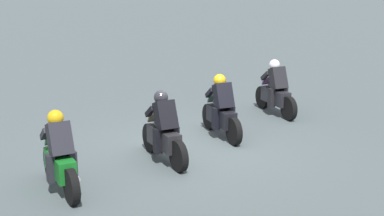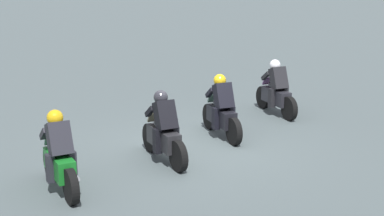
# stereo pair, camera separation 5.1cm
# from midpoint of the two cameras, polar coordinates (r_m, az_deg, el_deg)

# --- Properties ---
(ground_plane) EXTENTS (120.00, 120.00, 0.00)m
(ground_plane) POSITION_cam_midpoint_polar(r_m,az_deg,el_deg) (12.84, 0.39, -4.02)
(ground_plane) COLOR #434E4F
(rider_lane_a) EXTENTS (2.04, 0.54, 1.51)m
(rider_lane_a) POSITION_cam_midpoint_polar(r_m,az_deg,el_deg) (15.67, 8.61, 1.61)
(rider_lane_a) COLOR black
(rider_lane_a) RESTS_ON ground_plane
(rider_lane_b) EXTENTS (2.04, 0.54, 1.51)m
(rider_lane_b) POSITION_cam_midpoint_polar(r_m,az_deg,el_deg) (13.50, 3.12, -0.35)
(rider_lane_b) COLOR black
(rider_lane_b) RESTS_ON ground_plane
(rider_lane_c) EXTENTS (2.04, 0.56, 1.51)m
(rider_lane_c) POSITION_cam_midpoint_polar(r_m,az_deg,el_deg) (11.84, -2.75, -2.50)
(rider_lane_c) COLOR black
(rider_lane_c) RESTS_ON ground_plane
(rider_lane_d) EXTENTS (2.04, 0.57, 1.51)m
(rider_lane_d) POSITION_cam_midpoint_polar(r_m,az_deg,el_deg) (10.59, -13.14, -4.96)
(rider_lane_d) COLOR black
(rider_lane_d) RESTS_ON ground_plane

